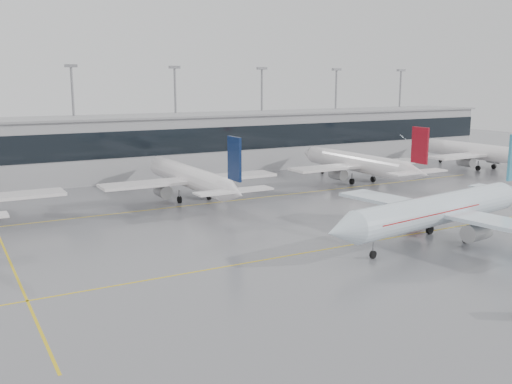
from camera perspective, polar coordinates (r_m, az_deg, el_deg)
ground at (r=65.51m, az=5.17°, el=-6.04°), size 320.00×320.00×0.00m
taxi_line_main at (r=65.51m, az=5.17°, el=-6.03°), size 120.00×0.25×0.01m
taxi_line_north at (r=91.02m, az=-5.55°, el=-1.22°), size 120.00×0.25×0.01m
taxi_line_cross at (r=69.46m, az=-23.58°, el=-5.94°), size 0.25×60.00×0.01m
terminal at (r=119.73m, az=-11.82°, el=4.42°), size 180.00×15.00×12.00m
terminal_glass at (r=112.44m, az=-10.68°, el=4.83°), size 180.00×0.20×5.00m
terminal_roof at (r=119.22m, az=-11.94°, el=7.38°), size 182.00×16.00×0.40m
light_masts at (r=124.89m, az=-12.80°, el=8.02°), size 156.40×1.00×22.60m
air_canada_jet at (r=73.02m, az=18.20°, el=-1.63°), size 38.20×31.21×12.18m
parked_jet_c at (r=93.66m, az=-6.51°, el=1.42°), size 29.64×36.96×11.72m
parked_jet_d at (r=111.77m, az=10.28°, el=2.85°), size 29.64×36.96×11.72m
parked_jet_e at (r=136.61m, az=21.72°, el=3.69°), size 29.64×36.96×11.72m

